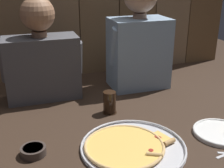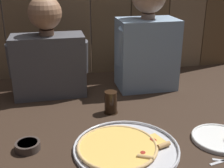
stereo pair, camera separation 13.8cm
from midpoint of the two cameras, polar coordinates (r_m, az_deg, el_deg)
ground_plane at (r=1.38m, az=3.81°, el=-8.56°), size 3.20×3.20×0.00m
pizza_tray at (r=1.23m, az=5.37°, el=-12.18°), size 0.43×0.43×0.03m
dinner_plate at (r=1.38m, az=22.96°, el=-9.75°), size 0.24×0.24×0.03m
drinking_glass at (r=1.49m, az=2.44°, el=-3.65°), size 0.07×0.07×0.11m
dipping_bowl at (r=1.24m, az=-12.94°, el=-11.64°), size 0.10×0.10×0.03m
diner_left at (r=1.66m, az=-9.98°, el=6.18°), size 0.43×0.19×0.56m
diner_right at (r=1.77m, az=9.10°, el=8.71°), size 0.38×0.23×0.65m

